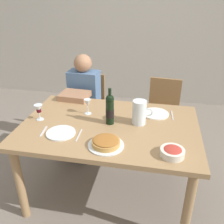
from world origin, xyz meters
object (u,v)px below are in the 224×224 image
at_px(water_pitcher, 139,114).
at_px(dinner_plate_right_setting, 156,114).
at_px(salad_bowl, 172,152).
at_px(chair_right, 162,112).
at_px(wine_bottle, 110,109).
at_px(chair_left, 89,105).
at_px(wine_glass_right_diner, 88,104).
at_px(diner_left, 81,104).
at_px(dining_table, 109,134).
at_px(wine_glass_left_diner, 39,109).
at_px(dinner_plate_left_setting, 61,133).
at_px(baked_tart, 106,143).

relative_size(water_pitcher, dinner_plate_right_setting, 0.87).
xyz_separation_m(salad_bowl, chair_right, (-0.06, 1.21, -0.30)).
relative_size(wine_bottle, chair_left, 0.37).
xyz_separation_m(wine_glass_right_diner, diner_left, (-0.22, 0.47, -0.25)).
xyz_separation_m(dining_table, wine_glass_right_diner, (-0.23, 0.16, 0.20)).
relative_size(wine_glass_left_diner, dinner_plate_left_setting, 0.61).
bearing_deg(water_pitcher, wine_glass_left_diner, -173.43).
bearing_deg(wine_glass_left_diner, wine_glass_right_diner, 26.24).
relative_size(wine_bottle, salad_bowl, 1.89).
relative_size(water_pitcher, chair_right, 0.24).
relative_size(salad_bowl, wine_glass_left_diner, 1.18).
xyz_separation_m(chair_left, diner_left, (-0.01, -0.24, 0.12)).
height_order(wine_bottle, water_pitcher, wine_bottle).
bearing_deg(water_pitcher, salad_bowl, -56.64).
relative_size(water_pitcher, chair_left, 0.24).
distance_m(dinner_plate_left_setting, chair_left, 1.12).
distance_m(wine_bottle, wine_glass_left_diner, 0.63).
height_order(baked_tart, chair_right, chair_right).
bearing_deg(wine_glass_right_diner, wine_glass_left_diner, -153.76).
height_order(wine_glass_left_diner, chair_right, wine_glass_left_diner).
height_order(dining_table, wine_glass_right_diner, wine_glass_right_diner).
relative_size(dinner_plate_right_setting, chair_right, 0.28).
distance_m(dining_table, diner_left, 0.78).
xyz_separation_m(wine_bottle, diner_left, (-0.46, 0.61, -0.28)).
height_order(water_pitcher, dinner_plate_left_setting, water_pitcher).
height_order(chair_left, diner_left, diner_left).
bearing_deg(wine_glass_left_diner, dining_table, 2.76).
height_order(water_pitcher, diner_left, diner_left).
distance_m(dining_table, chair_right, 1.00).
height_order(wine_bottle, chair_right, wine_bottle).
height_order(baked_tart, wine_glass_left_diner, wine_glass_left_diner).
bearing_deg(dining_table, wine_glass_right_diner, 145.75).
xyz_separation_m(wine_glass_right_diner, dinner_plate_left_setting, (-0.12, -0.38, -0.10)).
distance_m(chair_left, diner_left, 0.26).
xyz_separation_m(wine_glass_left_diner, dinner_plate_left_setting, (0.27, -0.19, -0.10)).
bearing_deg(wine_glass_left_diner, wine_bottle, 4.86).
distance_m(water_pitcher, dinner_plate_right_setting, 0.26).
bearing_deg(chair_left, dinner_plate_right_setting, 147.41).
relative_size(salad_bowl, dinner_plate_right_setting, 0.70).
bearing_deg(dining_table, wine_bottle, 84.69).
relative_size(wine_glass_left_diner, diner_left, 0.12).
xyz_separation_m(baked_tart, dinner_plate_left_setting, (-0.39, 0.10, -0.02)).
xyz_separation_m(wine_glass_left_diner, chair_right, (1.08, 0.90, -0.37)).
xyz_separation_m(salad_bowl, wine_glass_right_diner, (-0.75, 0.50, 0.07)).
distance_m(baked_tart, wine_glass_left_diner, 0.72).
xyz_separation_m(dinner_plate_right_setting, diner_left, (-0.84, 0.37, -0.15)).
xyz_separation_m(dining_table, diner_left, (-0.46, 0.63, -0.05)).
bearing_deg(chair_left, chair_right, -176.56).
distance_m(wine_bottle, salad_bowl, 0.64).
xyz_separation_m(wine_glass_right_diner, chair_right, (0.69, 0.71, -0.37)).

